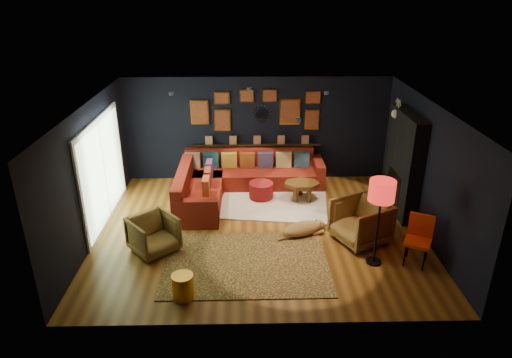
{
  "coord_description": "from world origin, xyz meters",
  "views": [
    {
      "loc": [
        -0.26,
        -8.11,
        4.69
      ],
      "look_at": [
        -0.08,
        0.3,
        1.02
      ],
      "focal_mm": 32.0,
      "sensor_mm": 36.0,
      "label": 1
    }
  ],
  "objects_px": {
    "gold_stool": "(183,287)",
    "orange_chair": "(419,235)",
    "sectional": "(232,181)",
    "armchair_left": "(153,233)",
    "coffee_table": "(302,186)",
    "armchair_right": "(361,220)",
    "dog": "(302,226)",
    "pouf": "(261,190)",
    "floor_lamp": "(382,195)"
  },
  "relations": [
    {
      "from": "armchair_right",
      "to": "gold_stool",
      "type": "distance_m",
      "value": 3.64
    },
    {
      "from": "coffee_table",
      "to": "orange_chair",
      "type": "bearing_deg",
      "value": -55.1
    },
    {
      "from": "gold_stool",
      "to": "orange_chair",
      "type": "distance_m",
      "value": 4.2
    },
    {
      "from": "gold_stool",
      "to": "orange_chair",
      "type": "xyz_separation_m",
      "value": [
        4.08,
        0.96,
        0.32
      ]
    },
    {
      "from": "coffee_table",
      "to": "floor_lamp",
      "type": "height_order",
      "value": "floor_lamp"
    },
    {
      "from": "pouf",
      "to": "orange_chair",
      "type": "height_order",
      "value": "orange_chair"
    },
    {
      "from": "pouf",
      "to": "floor_lamp",
      "type": "bearing_deg",
      "value": -54.01
    },
    {
      "from": "floor_lamp",
      "to": "gold_stool",
      "type": "bearing_deg",
      "value": -164.23
    },
    {
      "from": "sectional",
      "to": "armchair_right",
      "type": "relative_size",
      "value": 3.64
    },
    {
      "from": "pouf",
      "to": "floor_lamp",
      "type": "height_order",
      "value": "floor_lamp"
    },
    {
      "from": "sectional",
      "to": "armchair_left",
      "type": "height_order",
      "value": "sectional"
    },
    {
      "from": "coffee_table",
      "to": "gold_stool",
      "type": "relative_size",
      "value": 1.93
    },
    {
      "from": "armchair_right",
      "to": "floor_lamp",
      "type": "height_order",
      "value": "floor_lamp"
    },
    {
      "from": "sectional",
      "to": "pouf",
      "type": "xyz_separation_m",
      "value": [
        0.68,
        -0.31,
        -0.11
      ]
    },
    {
      "from": "pouf",
      "to": "orange_chair",
      "type": "bearing_deg",
      "value": -44.45
    },
    {
      "from": "gold_stool",
      "to": "floor_lamp",
      "type": "height_order",
      "value": "floor_lamp"
    },
    {
      "from": "orange_chair",
      "to": "dog",
      "type": "height_order",
      "value": "orange_chair"
    },
    {
      "from": "coffee_table",
      "to": "dog",
      "type": "height_order",
      "value": "coffee_table"
    },
    {
      "from": "armchair_left",
      "to": "gold_stool",
      "type": "height_order",
      "value": "armchair_left"
    },
    {
      "from": "pouf",
      "to": "dog",
      "type": "height_order",
      "value": "pouf"
    },
    {
      "from": "floor_lamp",
      "to": "dog",
      "type": "distance_m",
      "value": 1.94
    },
    {
      "from": "gold_stool",
      "to": "orange_chair",
      "type": "relative_size",
      "value": 0.47
    },
    {
      "from": "pouf",
      "to": "orange_chair",
      "type": "distance_m",
      "value": 3.82
    },
    {
      "from": "armchair_right",
      "to": "floor_lamp",
      "type": "xyz_separation_m",
      "value": [
        0.1,
        -0.75,
        0.9
      ]
    },
    {
      "from": "pouf",
      "to": "coffee_table",
      "type": "bearing_deg",
      "value": -6.53
    },
    {
      "from": "pouf",
      "to": "armchair_right",
      "type": "distance_m",
      "value": 2.7
    },
    {
      "from": "armchair_right",
      "to": "dog",
      "type": "xyz_separation_m",
      "value": [
        -1.09,
        0.24,
        -0.27
      ]
    },
    {
      "from": "gold_stool",
      "to": "armchair_right",
      "type": "bearing_deg",
      "value": 27.62
    },
    {
      "from": "gold_stool",
      "to": "armchair_left",
      "type": "bearing_deg",
      "value": 116.94
    },
    {
      "from": "coffee_table",
      "to": "orange_chair",
      "type": "height_order",
      "value": "orange_chair"
    },
    {
      "from": "pouf",
      "to": "gold_stool",
      "type": "relative_size",
      "value": 1.29
    },
    {
      "from": "armchair_right",
      "to": "armchair_left",
      "type": "bearing_deg",
      "value": -112.37
    },
    {
      "from": "armchair_left",
      "to": "orange_chair",
      "type": "xyz_separation_m",
      "value": [
        4.79,
        -0.45,
        0.15
      ]
    },
    {
      "from": "orange_chair",
      "to": "armchair_right",
      "type": "bearing_deg",
      "value": 167.98
    },
    {
      "from": "armchair_left",
      "to": "floor_lamp",
      "type": "distance_m",
      "value": 4.17
    },
    {
      "from": "orange_chair",
      "to": "floor_lamp",
      "type": "xyz_separation_m",
      "value": [
        -0.77,
        -0.02,
        0.82
      ]
    },
    {
      "from": "floor_lamp",
      "to": "dog",
      "type": "xyz_separation_m",
      "value": [
        -1.19,
        0.99,
        -1.16
      ]
    },
    {
      "from": "coffee_table",
      "to": "armchair_left",
      "type": "distance_m",
      "value": 3.68
    },
    {
      "from": "sectional",
      "to": "armchair_left",
      "type": "xyz_separation_m",
      "value": [
        -1.39,
        -2.53,
        0.07
      ]
    },
    {
      "from": "armchair_left",
      "to": "floor_lamp",
      "type": "xyz_separation_m",
      "value": [
        4.03,
        -0.47,
        0.97
      ]
    },
    {
      "from": "sectional",
      "to": "floor_lamp",
      "type": "bearing_deg",
      "value": -48.7
    },
    {
      "from": "dog",
      "to": "floor_lamp",
      "type": "bearing_deg",
      "value": -61.88
    },
    {
      "from": "armchair_left",
      "to": "armchair_right",
      "type": "distance_m",
      "value": 3.94
    },
    {
      "from": "coffee_table",
      "to": "armchair_right",
      "type": "relative_size",
      "value": 0.9
    },
    {
      "from": "sectional",
      "to": "dog",
      "type": "bearing_deg",
      "value": -54.31
    },
    {
      "from": "coffee_table",
      "to": "pouf",
      "type": "xyz_separation_m",
      "value": [
        -0.93,
        0.11,
        -0.15
      ]
    },
    {
      "from": "coffee_table",
      "to": "dog",
      "type": "xyz_separation_m",
      "value": [
        -0.17,
        -1.59,
        -0.17
      ]
    },
    {
      "from": "coffee_table",
      "to": "gold_stool",
      "type": "distance_m",
      "value": 4.2
    },
    {
      "from": "armchair_right",
      "to": "orange_chair",
      "type": "relative_size",
      "value": 1.02
    },
    {
      "from": "armchair_left",
      "to": "coffee_table",
      "type": "bearing_deg",
      "value": -6.11
    }
  ]
}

